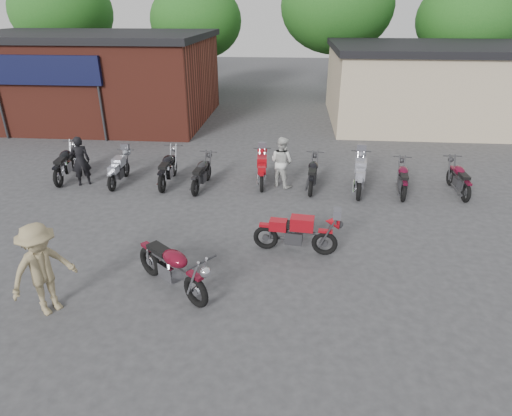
# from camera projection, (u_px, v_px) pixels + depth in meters

# --- Properties ---
(ground) EXTENTS (90.00, 90.00, 0.00)m
(ground) POSITION_uv_depth(u_px,v_px,m) (217.00, 274.00, 9.55)
(ground) COLOR #353638
(brick_building) EXTENTS (12.00, 8.00, 4.00)m
(brick_building) POSITION_uv_depth(u_px,v_px,m) (90.00, 80.00, 22.02)
(brick_building) COLOR maroon
(brick_building) RESTS_ON ground
(stucco_building) EXTENTS (10.00, 8.00, 3.50)m
(stucco_building) POSITION_uv_depth(u_px,v_px,m) (432.00, 86.00, 21.63)
(stucco_building) COLOR tan
(stucco_building) RESTS_ON ground
(tree_0) EXTENTS (6.56, 6.56, 8.20)m
(tree_0) POSITION_uv_depth(u_px,v_px,m) (65.00, 28.00, 28.73)
(tree_0) COLOR #154D14
(tree_0) RESTS_ON ground
(tree_1) EXTENTS (5.92, 5.92, 7.40)m
(tree_1) POSITION_uv_depth(u_px,v_px,m) (197.00, 35.00, 28.18)
(tree_1) COLOR #154D14
(tree_1) RESTS_ON ground
(tree_2) EXTENTS (7.04, 7.04, 8.80)m
(tree_2) POSITION_uv_depth(u_px,v_px,m) (336.00, 24.00, 27.16)
(tree_2) COLOR #154D14
(tree_2) RESTS_ON ground
(tree_3) EXTENTS (6.08, 6.08, 7.60)m
(tree_3) POSITION_uv_depth(u_px,v_px,m) (464.00, 35.00, 26.77)
(tree_3) COLOR #154D14
(tree_3) RESTS_ON ground
(vintage_motorcycle) EXTENTS (2.16, 1.93, 1.27)m
(vintage_motorcycle) POSITION_uv_depth(u_px,v_px,m) (172.00, 265.00, 8.75)
(vintage_motorcycle) COLOR #5C0B1B
(vintage_motorcycle) RESTS_ON ground
(sportbike) EXTENTS (2.02, 0.86, 1.14)m
(sportbike) POSITION_uv_depth(u_px,v_px,m) (297.00, 231.00, 10.18)
(sportbike) COLOR #A50D18
(sportbike) RESTS_ON ground
(helmet) EXTENTS (0.27, 0.27, 0.23)m
(helmet) POSITION_uv_depth(u_px,v_px,m) (167.00, 256.00, 10.04)
(helmet) COLOR #AA122A
(helmet) RESTS_ON ground
(person_dark) EXTENTS (0.72, 0.65, 1.66)m
(person_dark) POSITION_uv_depth(u_px,v_px,m) (80.00, 161.00, 14.02)
(person_dark) COLOR black
(person_dark) RESTS_ON ground
(person_light) EXTENTS (1.02, 0.98, 1.66)m
(person_light) POSITION_uv_depth(u_px,v_px,m) (282.00, 162.00, 13.91)
(person_light) COLOR silver
(person_light) RESTS_ON ground
(person_tan) EXTENTS (1.28, 1.41, 1.90)m
(person_tan) POSITION_uv_depth(u_px,v_px,m) (42.00, 269.00, 8.02)
(person_tan) COLOR #91815A
(person_tan) RESTS_ON ground
(row_bike_0) EXTENTS (0.98, 2.16, 1.21)m
(row_bike_0) POSITION_uv_depth(u_px,v_px,m) (65.00, 162.00, 14.62)
(row_bike_0) COLOR black
(row_bike_0) RESTS_ON ground
(row_bike_1) EXTENTS (0.64, 1.82, 1.05)m
(row_bike_1) POSITION_uv_depth(u_px,v_px,m) (119.00, 169.00, 14.25)
(row_bike_1) COLOR #91959F
(row_bike_1) RESTS_ON ground
(row_bike_2) EXTENTS (0.71, 2.07, 1.19)m
(row_bike_2) POSITION_uv_depth(u_px,v_px,m) (168.00, 167.00, 14.20)
(row_bike_2) COLOR black
(row_bike_2) RESTS_ON ground
(row_bike_3) EXTENTS (0.80, 1.93, 1.09)m
(row_bike_3) POSITION_uv_depth(u_px,v_px,m) (202.00, 172.00, 13.90)
(row_bike_3) COLOR black
(row_bike_3) RESTS_ON ground
(row_bike_4) EXTENTS (0.74, 1.91, 1.09)m
(row_bike_4) POSITION_uv_depth(u_px,v_px,m) (262.00, 168.00, 14.22)
(row_bike_4) COLOR #AE0E18
(row_bike_4) RESTS_ON ground
(row_bike_5) EXTENTS (0.81, 1.94, 1.09)m
(row_bike_5) POSITION_uv_depth(u_px,v_px,m) (313.00, 172.00, 13.86)
(row_bike_5) COLOR black
(row_bike_5) RESTS_ON ground
(row_bike_6) EXTENTS (0.93, 2.12, 1.19)m
(row_bike_6) POSITION_uv_depth(u_px,v_px,m) (360.00, 173.00, 13.63)
(row_bike_6) COLOR gray
(row_bike_6) RESTS_ON ground
(row_bike_7) EXTENTS (0.84, 1.89, 1.06)m
(row_bike_7) POSITION_uv_depth(u_px,v_px,m) (403.00, 177.00, 13.50)
(row_bike_7) COLOR #530A21
(row_bike_7) RESTS_ON ground
(row_bike_8) EXTENTS (0.65, 1.88, 1.08)m
(row_bike_8) POSITION_uv_depth(u_px,v_px,m) (459.00, 177.00, 13.50)
(row_bike_8) COLOR #580B20
(row_bike_8) RESTS_ON ground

